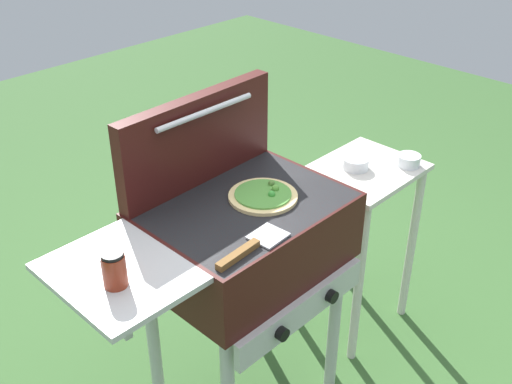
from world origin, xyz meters
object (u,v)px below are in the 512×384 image
(sauce_jar, at_px, (114,269))
(prep_table, at_px, (360,216))
(topping_bowl_near, at_px, (409,161))
(topping_bowl_far, at_px, (356,164))
(grill, at_px, (243,243))
(spatula, at_px, (251,247))
(pizza_veggie, at_px, (263,195))

(sauce_jar, bearing_deg, prep_table, 2.27)
(topping_bowl_near, xyz_separation_m, topping_bowl_far, (-0.16, 0.14, -0.00))
(topping_bowl_far, bearing_deg, grill, -177.33)
(grill, xyz_separation_m, sauce_jar, (-0.50, -0.04, 0.19))
(grill, bearing_deg, spatula, -129.06)
(topping_bowl_near, bearing_deg, pizza_veggie, 172.94)
(grill, bearing_deg, prep_table, 0.37)
(pizza_veggie, distance_m, topping_bowl_near, 0.75)
(topping_bowl_near, height_order, topping_bowl_far, same)
(spatula, height_order, topping_bowl_far, spatula)
(topping_bowl_far, bearing_deg, pizza_veggie, -175.52)
(spatula, bearing_deg, topping_bowl_far, 14.87)
(sauce_jar, xyz_separation_m, topping_bowl_near, (1.32, -0.06, -0.16))
(prep_table, relative_size, topping_bowl_near, 8.44)
(sauce_jar, bearing_deg, grill, 4.80)
(pizza_veggie, bearing_deg, topping_bowl_near, -7.06)
(sauce_jar, xyz_separation_m, prep_table, (1.18, 0.05, -0.40))
(grill, height_order, spatula, spatula)
(spatula, bearing_deg, pizza_veggie, 36.43)
(pizza_veggie, relative_size, prep_table, 0.29)
(sauce_jar, bearing_deg, pizza_veggie, 2.74)
(grill, xyz_separation_m, pizza_veggie, (0.08, -0.01, 0.15))
(prep_table, bearing_deg, pizza_veggie, -178.19)
(spatula, bearing_deg, grill, 50.94)
(grill, height_order, sauce_jar, sauce_jar)
(sauce_jar, height_order, topping_bowl_near, sauce_jar)
(sauce_jar, relative_size, prep_table, 0.13)
(topping_bowl_near, bearing_deg, grill, 172.61)
(pizza_veggie, height_order, topping_bowl_near, pizza_veggie)
(prep_table, height_order, topping_bowl_near, topping_bowl_near)
(topping_bowl_far, bearing_deg, prep_table, -44.20)
(spatula, distance_m, topping_bowl_far, 0.83)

